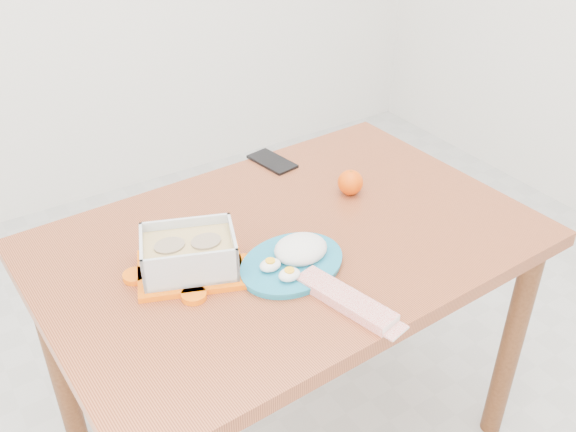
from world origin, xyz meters
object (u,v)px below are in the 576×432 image
dining_table (288,269)px  orange_fruit (350,182)px  food_container (189,254)px  rice_plate (295,257)px  smartphone (272,162)px

dining_table → orange_fruit: bearing=15.6°
dining_table → food_container: food_container is taller
orange_fruit → rice_plate: (-0.30, -0.19, -0.01)m
food_container → dining_table: bearing=20.8°
dining_table → rice_plate: (-0.05, -0.10, 0.12)m
food_container → rice_plate: bearing=-5.4°
rice_plate → smartphone: (0.21, 0.45, -0.02)m
orange_fruit → dining_table: bearing=-162.0°
dining_table → food_container: (-0.26, 0.00, 0.15)m
dining_table → food_container: bearing=177.2°
dining_table → smartphone: smartphone is taller
dining_table → smartphone: bearing=61.8°
food_container → rice_plate: food_container is taller
smartphone → dining_table: bearing=-125.2°
dining_table → smartphone: 0.40m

